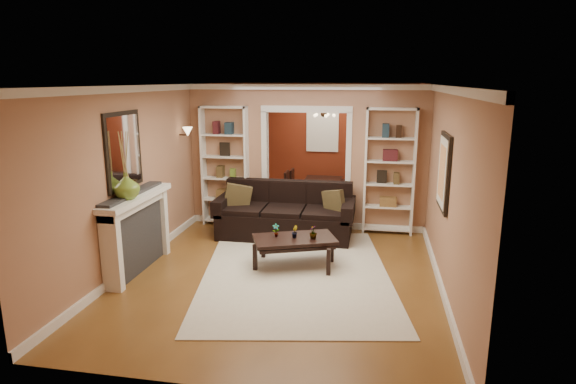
% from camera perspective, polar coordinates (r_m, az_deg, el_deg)
% --- Properties ---
extents(floor, '(8.00, 8.00, 0.00)m').
position_cam_1_polar(floor, '(8.32, 0.91, -6.35)').
color(floor, brown).
rests_on(floor, ground).
extents(ceiling, '(8.00, 8.00, 0.00)m').
position_cam_1_polar(ceiling, '(7.84, 0.98, 12.59)').
color(ceiling, white).
rests_on(ceiling, ground).
extents(wall_back, '(8.00, 0.00, 8.00)m').
position_cam_1_polar(wall_back, '(11.89, 4.12, 6.24)').
color(wall_back, '#AA785A').
rests_on(wall_back, ground).
extents(wall_front, '(8.00, 0.00, 8.00)m').
position_cam_1_polar(wall_front, '(4.20, -8.11, -6.88)').
color(wall_front, '#AA785A').
rests_on(wall_front, ground).
extents(wall_left, '(0.00, 8.00, 8.00)m').
position_cam_1_polar(wall_left, '(8.62, -14.00, 3.24)').
color(wall_left, '#AA785A').
rests_on(wall_left, ground).
extents(wall_right, '(0.00, 8.00, 8.00)m').
position_cam_1_polar(wall_right, '(7.92, 17.22, 2.19)').
color(wall_right, '#AA785A').
rests_on(wall_right, ground).
extents(partition_wall, '(4.50, 0.15, 2.70)m').
position_cam_1_polar(partition_wall, '(9.14, 2.18, 4.16)').
color(partition_wall, '#AA785A').
rests_on(partition_wall, floor).
extents(red_back_panel, '(4.44, 0.04, 2.64)m').
position_cam_1_polar(red_back_panel, '(11.86, 4.10, 6.07)').
color(red_back_panel, maroon).
rests_on(red_back_panel, floor).
extents(dining_window, '(0.78, 0.03, 0.98)m').
position_cam_1_polar(dining_window, '(11.80, 4.10, 7.16)').
color(dining_window, '#8CA5CC').
rests_on(dining_window, wall_back).
extents(area_rug, '(3.28, 4.15, 0.01)m').
position_cam_1_polar(area_rug, '(7.16, 0.95, -9.61)').
color(area_rug, beige).
rests_on(area_rug, floor).
extents(sofa, '(2.46, 1.06, 0.96)m').
position_cam_1_polar(sofa, '(8.64, -0.35, -2.25)').
color(sofa, black).
rests_on(sofa, floor).
extents(pillow_left, '(0.48, 0.28, 0.46)m').
position_cam_1_polar(pillow_left, '(8.76, -6.00, -0.61)').
color(pillow_left, brown).
rests_on(pillow_left, sofa).
extents(pillow_right, '(0.40, 0.31, 0.40)m').
position_cam_1_polar(pillow_right, '(8.46, 5.45, -1.32)').
color(pillow_right, brown).
rests_on(pillow_right, sofa).
extents(coffee_table, '(1.37, 1.05, 0.46)m').
position_cam_1_polar(coffee_table, '(7.35, 0.76, -7.13)').
color(coffee_table, black).
rests_on(coffee_table, floor).
extents(plant_left, '(0.12, 0.10, 0.20)m').
position_cam_1_polar(plant_left, '(7.29, -1.43, -4.56)').
color(plant_left, '#336626').
rests_on(plant_left, coffee_table).
extents(plant_center, '(0.09, 0.11, 0.19)m').
position_cam_1_polar(plant_center, '(7.24, 0.77, -4.73)').
color(plant_center, '#336626').
rests_on(plant_center, coffee_table).
extents(plant_right, '(0.13, 0.13, 0.21)m').
position_cam_1_polar(plant_right, '(7.20, 3.00, -4.77)').
color(plant_right, '#336626').
rests_on(plant_right, coffee_table).
extents(bookshelf_left, '(0.90, 0.30, 2.30)m').
position_cam_1_polar(bookshelf_left, '(9.35, -7.44, 3.03)').
color(bookshelf_left, white).
rests_on(bookshelf_left, floor).
extents(bookshelf_right, '(0.90, 0.30, 2.30)m').
position_cam_1_polar(bookshelf_right, '(8.92, 11.92, 2.36)').
color(bookshelf_right, white).
rests_on(bookshelf_right, floor).
extents(fireplace, '(0.32, 1.70, 1.16)m').
position_cam_1_polar(fireplace, '(7.42, -17.27, -4.69)').
color(fireplace, white).
rests_on(fireplace, floor).
extents(vase, '(0.36, 0.36, 0.37)m').
position_cam_1_polar(vase, '(7.02, -18.60, 0.70)').
color(vase, olive).
rests_on(vase, fireplace).
extents(mirror, '(0.03, 0.95, 1.10)m').
position_cam_1_polar(mirror, '(7.22, -18.91, 4.67)').
color(mirror, silver).
rests_on(mirror, wall_left).
extents(wall_sconce, '(0.18, 0.18, 0.22)m').
position_cam_1_polar(wall_sconce, '(9.02, -12.16, 6.84)').
color(wall_sconce, '#FFE0A5').
rests_on(wall_sconce, wall_left).
extents(framed_art, '(0.04, 0.85, 1.05)m').
position_cam_1_polar(framed_art, '(6.91, 17.93, 2.28)').
color(framed_art, black).
rests_on(framed_art, wall_right).
extents(dining_table, '(1.52, 0.85, 0.53)m').
position_cam_1_polar(dining_table, '(10.92, 4.11, -0.16)').
color(dining_table, black).
rests_on(dining_table, floor).
extents(dining_chair_nw, '(0.48, 0.48, 0.82)m').
position_cam_1_polar(dining_chair_nw, '(10.67, 1.01, 0.35)').
color(dining_chair_nw, black).
rests_on(dining_chair_nw, floor).
extents(dining_chair_ne, '(0.47, 0.47, 0.80)m').
position_cam_1_polar(dining_chair_ne, '(10.55, 6.91, 0.06)').
color(dining_chair_ne, black).
rests_on(dining_chair_ne, floor).
extents(dining_chair_sw, '(0.46, 0.46, 0.76)m').
position_cam_1_polar(dining_chair_sw, '(11.25, 1.50, 0.87)').
color(dining_chair_sw, black).
rests_on(dining_chair_sw, floor).
extents(dining_chair_se, '(0.60, 0.60, 0.94)m').
position_cam_1_polar(dining_chair_se, '(11.12, 7.11, 1.08)').
color(dining_chair_se, black).
rests_on(dining_chair_se, floor).
extents(chandelier, '(0.50, 0.50, 0.30)m').
position_cam_1_polar(chandelier, '(10.54, 3.39, 9.02)').
color(chandelier, '#312116').
rests_on(chandelier, ceiling).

